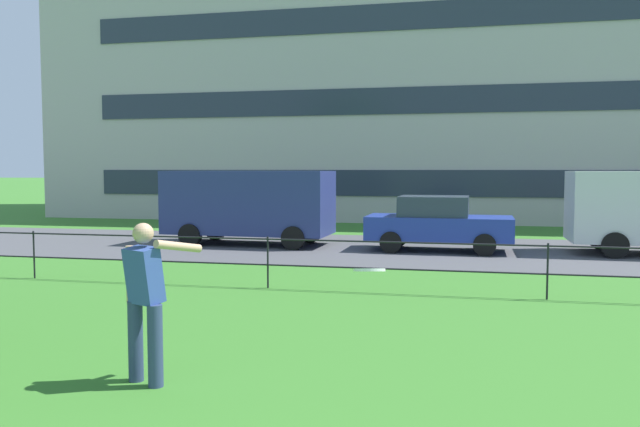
# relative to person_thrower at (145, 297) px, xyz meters

# --- Properties ---
(street_strip) EXTENTS (80.00, 7.20, 0.01)m
(street_strip) POSITION_rel_person_thrower_xyz_m (2.23, 11.99, -0.93)
(street_strip) COLOR #4C4C51
(street_strip) RESTS_ON ground
(park_fence) EXTENTS (35.93, 0.04, 1.00)m
(park_fence) POSITION_rel_person_thrower_xyz_m (2.23, 5.53, -0.26)
(park_fence) COLOR black
(park_fence) RESTS_ON ground
(person_thrower) EXTENTS (0.72, 0.72, 1.73)m
(person_thrower) POSITION_rel_person_thrower_xyz_m (0.00, 0.00, 0.00)
(person_thrower) COLOR navy
(person_thrower) RESTS_ON ground
(frisbee) EXTENTS (0.32, 0.32, 0.07)m
(frisbee) POSITION_rel_person_thrower_xyz_m (2.52, -0.86, 0.51)
(frisbee) COLOR white
(panel_van_far_right) EXTENTS (5.07, 2.24, 2.24)m
(panel_van_far_right) POSITION_rel_person_thrower_xyz_m (-2.98, 12.23, 0.34)
(panel_van_far_right) COLOR navy
(panel_van_far_right) RESTS_ON ground
(car_blue_far_left) EXTENTS (4.05, 1.91, 1.54)m
(car_blue_far_left) POSITION_rel_person_thrower_xyz_m (2.68, 11.89, -0.16)
(car_blue_far_left) COLOR #233899
(car_blue_far_left) RESTS_ON ground
(apartment_building_background) EXTENTS (39.78, 13.13, 17.50)m
(apartment_building_background) POSITION_rel_person_thrower_xyz_m (3.77, 26.97, 7.82)
(apartment_building_background) COLOR #B7B2AD
(apartment_building_background) RESTS_ON ground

